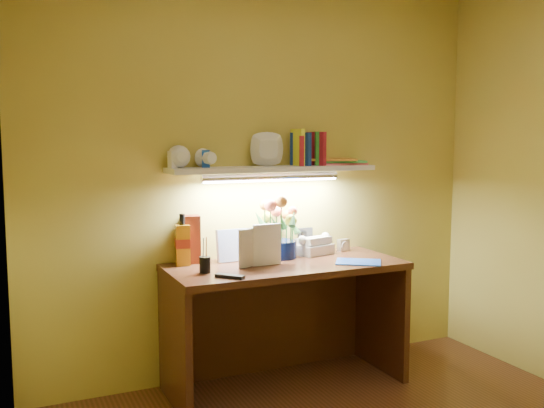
% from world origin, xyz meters
% --- Properties ---
extents(desk, '(1.40, 0.60, 0.75)m').
position_xyz_m(desk, '(0.00, 1.20, 0.38)').
color(desk, '#3E1A11').
rests_on(desk, ground).
extents(flower_bouquet, '(0.28, 0.28, 0.37)m').
position_xyz_m(flower_bouquet, '(0.04, 1.37, 0.94)').
color(flower_bouquet, '#07123E').
rests_on(flower_bouquet, desk).
extents(telephone, '(0.25, 0.21, 0.13)m').
position_xyz_m(telephone, '(0.29, 1.38, 0.81)').
color(telephone, silver).
rests_on(telephone, desk).
extents(desk_clock, '(0.08, 0.05, 0.08)m').
position_xyz_m(desk_clock, '(0.51, 1.40, 0.79)').
color(desk_clock, silver).
rests_on(desk_clock, desk).
extents(whisky_bottle, '(0.09, 0.09, 0.30)m').
position_xyz_m(whisky_bottle, '(-0.57, 1.41, 0.90)').
color(whisky_bottle, '#BA720C').
rests_on(whisky_bottle, desk).
extents(whisky_box, '(0.10, 0.10, 0.28)m').
position_xyz_m(whisky_box, '(-0.50, 1.44, 0.89)').
color(whisky_box, '#561B0B').
rests_on(whisky_box, desk).
extents(pen_cup, '(0.08, 0.08, 0.15)m').
position_xyz_m(pen_cup, '(-0.51, 1.16, 0.83)').
color(pen_cup, black).
rests_on(pen_cup, desk).
extents(art_card, '(0.19, 0.04, 0.19)m').
position_xyz_m(art_card, '(-0.26, 1.39, 0.85)').
color(art_card, white).
rests_on(art_card, desk).
extents(tv_remote, '(0.14, 0.15, 0.02)m').
position_xyz_m(tv_remote, '(-0.43, 0.99, 0.76)').
color(tv_remote, black).
rests_on(tv_remote, desk).
extents(blue_folder, '(0.32, 0.31, 0.01)m').
position_xyz_m(blue_folder, '(0.40, 1.04, 0.75)').
color(blue_folder, blue).
rests_on(blue_folder, desk).
extents(desk_book_a, '(0.17, 0.07, 0.23)m').
position_xyz_m(desk_book_a, '(-0.31, 1.17, 0.86)').
color(desk_book_a, beige).
rests_on(desk_book_a, desk).
extents(desk_book_b, '(0.18, 0.02, 0.24)m').
position_xyz_m(desk_book_b, '(-0.21, 1.20, 0.87)').
color(desk_book_b, white).
rests_on(desk_book_b, desk).
extents(wall_shelf, '(1.32, 0.36, 0.26)m').
position_xyz_m(wall_shelf, '(0.03, 1.38, 1.34)').
color(wall_shelf, white).
rests_on(wall_shelf, ground).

